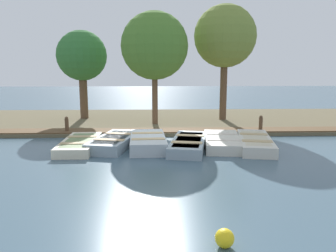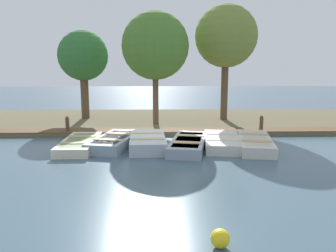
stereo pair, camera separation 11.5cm
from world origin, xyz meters
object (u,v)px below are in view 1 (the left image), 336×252
Objects in this scene: mooring_post_near at (67,126)px; park_tree_center at (225,37)px; mooring_post_far at (261,125)px; buoy at (225,238)px; rowboat_1 at (115,141)px; rowboat_4 at (223,141)px; park_tree_left at (155,46)px; rowboat_5 at (255,142)px; rowboat_3 at (189,144)px; rowboat_0 at (80,144)px; rowboat_2 at (148,142)px; park_tree_far_left at (82,57)px.

park_tree_center reaches higher than mooring_post_near.
mooring_post_far reaches higher than buoy.
mooring_post_far is at bearing 159.13° from buoy.
rowboat_1 reaches higher than rowboat_4.
park_tree_left is (-2.03, -4.48, 3.37)m from mooring_post_far.
mooring_post_near reaches higher than rowboat_4.
rowboat_5 is 2.54m from mooring_post_far.
park_tree_center is at bearing -163.39° from mooring_post_far.
mooring_post_near reaches higher than buoy.
park_tree_left is (-4.49, -1.18, 3.59)m from rowboat_3.
park_tree_left is (-10.88, -1.11, 3.62)m from buoy.
rowboat_0 is 2.53m from mooring_post_near.
park_tree_center reaches higher than rowboat_1.
park_tree_center is (-5.60, -0.03, 4.12)m from rowboat_5.
rowboat_2 reaches higher than rowboat_0.
rowboat_4 is (-0.14, 5.04, 0.02)m from rowboat_0.
park_tree_center is at bearing -168.82° from rowboat_5.
park_tree_center reaches higher than rowboat_2.
rowboat_0 is at bearing -31.14° from park_tree_left.
rowboat_1 is at bearing -101.09° from rowboat_2.
rowboat_4 reaches higher than buoy.
rowboat_0 is 2.37m from rowboat_2.
rowboat_0 is 0.90× the size of rowboat_3.
rowboat_5 is (0.10, 3.78, -0.03)m from rowboat_2.
buoy is (8.84, -3.37, -0.25)m from mooring_post_far.
rowboat_0 is at bearing 10.54° from park_tree_far_left.
park_tree_center reaches higher than buoy.
mooring_post_far is at bearing 143.21° from rowboat_4.
mooring_post_far is at bearing 107.09° from rowboat_0.
buoy is at bearing 33.01° from rowboat_1.
rowboat_0 is 3.62× the size of mooring_post_far.
rowboat_0 is 6.21m from park_tree_left.
rowboat_2 is 0.84× the size of rowboat_5.
mooring_post_near is at bearing -156.40° from rowboat_0.
rowboat_5 is at bearing 159.46° from buoy.
rowboat_5 is at bearing 49.35° from park_tree_far_left.
rowboat_0 is 0.61× the size of park_tree_far_left.
mooring_post_far is 2.62× the size of buoy.
park_tree_far_left is at bearing -130.99° from rowboat_3.
rowboat_4 is 0.89× the size of rowboat_5.
rowboat_1 is at bearing -86.98° from rowboat_3.
rowboat_3 is 7.41m from park_tree_center.
rowboat_2 is 0.94× the size of rowboat_4.
rowboat_2 is 1.44m from rowboat_3.
rowboat_5 reaches higher than rowboat_3.
buoy is at bearing -20.87° from mooring_post_far.
park_tree_left is at bearing 63.38° from park_tree_far_left.
rowboat_1 is 3.06m from mooring_post_near.
rowboat_1 is 0.91× the size of rowboat_5.
rowboat_4 is at bearing 115.06° from rowboat_3.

